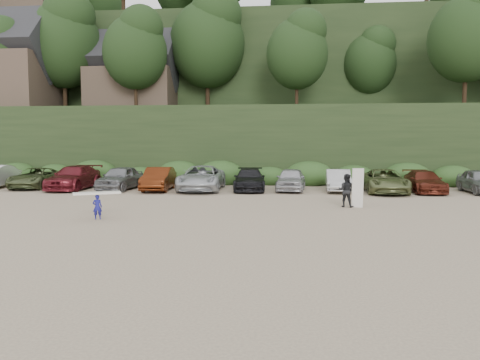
# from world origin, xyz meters

# --- Properties ---
(ground) EXTENTS (120.00, 120.00, 0.00)m
(ground) POSITION_xyz_m (0.00, 0.00, 0.00)
(ground) COLOR tan
(ground) RESTS_ON ground
(hillside_backdrop) EXTENTS (90.00, 41.50, 28.00)m
(hillside_backdrop) POSITION_xyz_m (-0.26, 35.93, 11.22)
(hillside_backdrop) COLOR black
(hillside_backdrop) RESTS_ON ground
(parked_cars) EXTENTS (39.66, 5.97, 1.63)m
(parked_cars) POSITION_xyz_m (-2.48, 9.96, 0.76)
(parked_cars) COLOR #A9A9AE
(parked_cars) RESTS_ON ground
(child_surfer) EXTENTS (1.93, 1.35, 1.14)m
(child_surfer) POSITION_xyz_m (-5.18, -1.72, 0.78)
(child_surfer) COLOR navy
(child_surfer) RESTS_ON ground
(adult_surfer) EXTENTS (1.28, 0.88, 1.94)m
(adult_surfer) POSITION_xyz_m (5.65, 3.00, 0.84)
(adult_surfer) COLOR black
(adult_surfer) RESTS_ON ground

